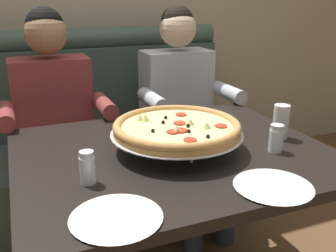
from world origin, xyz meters
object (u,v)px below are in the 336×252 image
dining_table (173,171)px  pizza (177,128)px  booth_bench (114,149)px  plate_near_left (273,184)px  plate_near_right (116,216)px  diner_left (56,121)px  drinking_glass (281,124)px  diner_right (183,106)px  shaker_parmesan (88,170)px  shaker_pepper_flakes (276,140)px

dining_table → pizza: size_ratio=2.33×
booth_bench → plate_near_left: bearing=-82.9°
plate_near_right → diner_left: bearing=91.6°
plate_near_right → drinking_glass: drinking_glass is taller
diner_right → shaker_parmesan: (-0.72, -0.84, 0.09)m
dining_table → diner_left: (-0.36, 0.69, 0.04)m
shaker_parmesan → booth_bench: bearing=72.1°
diner_right → shaker_parmesan: bearing=-130.4°
dining_table → shaker_parmesan: 0.41m
booth_bench → drinking_glass: size_ratio=11.31×
diner_left → shaker_pepper_flakes: size_ratio=11.97×
pizza → drinking_glass: bearing=-6.0°
shaker_pepper_flakes → diner_right: bearing=89.8°
booth_bench → shaker_parmesan: booth_bench is taller
plate_near_right → drinking_glass: size_ratio=1.79×
dining_table → diner_right: 0.78m
booth_bench → drinking_glass: bearing=-65.2°
pizza → shaker_pepper_flakes: pizza is taller
diner_left → diner_right: size_ratio=1.00×
pizza → plate_near_right: size_ratio=2.01×
diner_right → drinking_glass: 0.75m
pizza → plate_near_left: size_ratio=2.04×
shaker_pepper_flakes → plate_near_right: shaker_pepper_flakes is taller
diner_left → plate_near_right: diner_left is taller
pizza → shaker_pepper_flakes: bearing=-25.2°
shaker_parmesan → plate_near_left: 0.58m
shaker_pepper_flakes → plate_near_right: bearing=-161.9°
diner_left → drinking_glass: size_ratio=9.01×
booth_bench → plate_near_right: size_ratio=6.33×
shaker_pepper_flakes → pizza: bearing=154.8°
dining_table → shaker_pepper_flakes: bearing=-24.5°
booth_bench → diner_left: 0.55m
pizza → shaker_parmesan: size_ratio=4.67×
pizza → plate_near_right: bearing=-131.9°
diner_right → plate_near_right: 1.28m
pizza → plate_near_left: bearing=-69.1°
dining_table → diner_right: (0.36, 0.69, 0.04)m
diner_right → shaker_parmesan: diner_right is taller
diner_left → shaker_parmesan: size_ratio=11.73×
shaker_parmesan → dining_table: bearing=23.0°
drinking_glass → plate_near_left: bearing=-130.2°
pizza → booth_bench: bearing=90.9°
diner_left → diner_right: 0.72m
diner_right → plate_near_right: diner_right is taller
diner_left → booth_bench: bearing=36.5°
plate_near_left → plate_near_right: bearing=178.4°
plate_near_right → plate_near_left: bearing=-1.6°
booth_bench → shaker_pepper_flakes: booth_bench is taller
shaker_parmesan → shaker_pepper_flakes: 0.71m
dining_table → shaker_parmesan: size_ratio=10.87×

